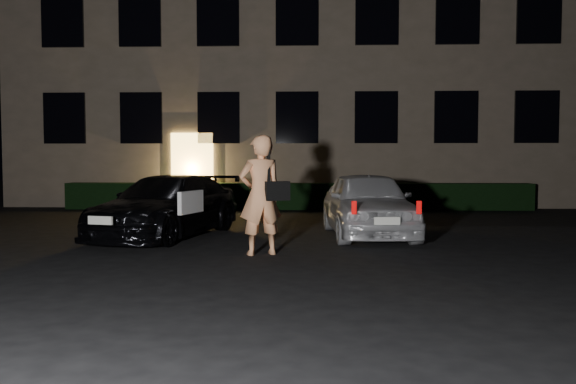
{
  "coord_description": "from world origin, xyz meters",
  "views": [
    {
      "loc": [
        0.37,
        -7.67,
        1.51
      ],
      "look_at": [
        0.03,
        2.0,
        1.0
      ],
      "focal_mm": 35.0,
      "sensor_mm": 36.0,
      "label": 1
    }
  ],
  "objects": [
    {
      "name": "hatch",
      "position": [
        1.59,
        3.9,
        0.68
      ],
      "size": [
        1.87,
        4.07,
        1.35
      ],
      "rotation": [
        0.0,
        0.0,
        0.07
      ],
      "color": "silver",
      "rests_on": "ground"
    },
    {
      "name": "sedan",
      "position": [
        -2.52,
        3.7,
        0.63
      ],
      "size": [
        2.81,
        4.63,
        1.25
      ],
      "rotation": [
        0.0,
        0.0,
        -0.26
      ],
      "color": "black",
      "rests_on": "ground"
    },
    {
      "name": "ground",
      "position": [
        0.0,
        0.0,
        0.0
      ],
      "size": [
        80.0,
        80.0,
        0.0
      ],
      "primitive_type": "plane",
      "color": "black",
      "rests_on": "ground"
    },
    {
      "name": "man",
      "position": [
        -0.4,
        1.46,
        0.98
      ],
      "size": [
        0.91,
        0.7,
        1.96
      ],
      "rotation": [
        0.0,
        0.0,
        3.52
      ],
      "color": "#FFA76F",
      "rests_on": "ground"
    },
    {
      "name": "hedge",
      "position": [
        0.0,
        10.5,
        0.42
      ],
      "size": [
        15.0,
        0.7,
        0.85
      ],
      "primitive_type": "cube",
      "color": "black",
      "rests_on": "ground"
    },
    {
      "name": "building",
      "position": [
        -0.0,
        14.99,
        6.0
      ],
      "size": [
        20.0,
        8.11,
        12.0
      ],
      "color": "#716351",
      "rests_on": "ground"
    }
  ]
}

